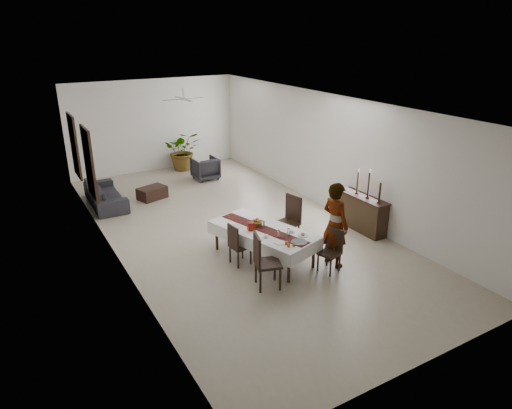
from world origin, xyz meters
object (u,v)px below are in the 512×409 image
at_px(woman, 335,225).
at_px(sideboard_body, 362,213).
at_px(dining_table_top, 263,230).
at_px(red_pitcher, 251,226).
at_px(sofa, 105,194).

distance_m(woman, sideboard_body, 2.14).
xyz_separation_m(dining_table_top, red_pitcher, (-0.27, 0.07, 0.13)).
relative_size(dining_table_top, sideboard_body, 1.55).
xyz_separation_m(red_pitcher, sideboard_body, (3.23, 0.03, -0.37)).
xyz_separation_m(dining_table_top, woman, (1.18, -0.99, 0.25)).
height_order(dining_table_top, red_pitcher, red_pitcher).
relative_size(red_pitcher, sideboard_body, 0.13).
height_order(red_pitcher, sofa, red_pitcher).
relative_size(sideboard_body, sofa, 0.67).
bearing_deg(sideboard_body, dining_table_top, -178.20).
bearing_deg(red_pitcher, woman, -36.07).
relative_size(woman, sideboard_body, 1.29).
xyz_separation_m(sideboard_body, sofa, (-5.22, 5.04, -0.12)).
bearing_deg(sideboard_body, red_pitcher, -179.54).
xyz_separation_m(dining_table_top, sofa, (-2.26, 5.13, -0.36)).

